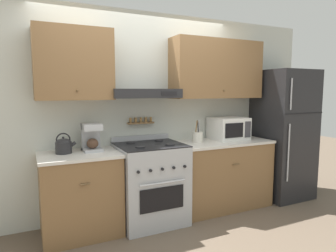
% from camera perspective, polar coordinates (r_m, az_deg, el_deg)
% --- Properties ---
extents(ground_plane, '(16.00, 16.00, 0.00)m').
position_cam_1_polar(ground_plane, '(3.58, -1.49, -19.34)').
color(ground_plane, brown).
extents(wall_back, '(5.20, 0.46, 2.55)m').
position_cam_1_polar(wall_back, '(3.81, -3.75, 5.23)').
color(wall_back, silver).
rests_on(wall_back, ground_plane).
extents(counter_left, '(0.84, 0.64, 0.90)m').
position_cam_1_polar(counter_left, '(3.49, -16.34, -12.27)').
color(counter_left, brown).
rests_on(counter_left, ground_plane).
extents(counter_right, '(1.32, 0.64, 0.90)m').
position_cam_1_polar(counter_right, '(4.17, 10.02, -8.93)').
color(counter_right, brown).
rests_on(counter_right, ground_plane).
extents(stove_range, '(0.77, 0.72, 1.01)m').
position_cam_1_polar(stove_range, '(3.65, -3.38, -10.77)').
color(stove_range, '#ADAFB5').
rests_on(stove_range, ground_plane).
extents(refrigerator, '(0.72, 0.72, 1.86)m').
position_cam_1_polar(refrigerator, '(4.73, 21.07, -1.48)').
color(refrigerator, '#232326').
rests_on(refrigerator, ground_plane).
extents(tea_kettle, '(0.22, 0.17, 0.22)m').
position_cam_1_polar(tea_kettle, '(3.40, -19.26, -3.51)').
color(tea_kettle, '#232326').
rests_on(tea_kettle, counter_left).
extents(coffee_maker, '(0.20, 0.25, 0.31)m').
position_cam_1_polar(coffee_maker, '(3.46, -14.38, -2.03)').
color(coffee_maker, '#ADAFB5').
rests_on(coffee_maker, counter_left).
extents(microwave, '(0.47, 0.41, 0.30)m').
position_cam_1_polar(microwave, '(4.22, 11.45, -0.45)').
color(microwave, white).
rests_on(microwave, counter_right).
extents(utensil_crock, '(0.13, 0.13, 0.29)m').
position_cam_1_polar(utensil_crock, '(3.94, 5.64, -2.03)').
color(utensil_crock, silver).
rests_on(utensil_crock, counter_right).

